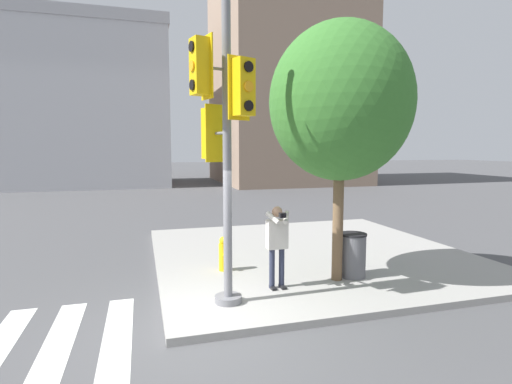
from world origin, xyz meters
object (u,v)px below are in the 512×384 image
traffic_signal_pole (222,129)px  person_photographer (277,240)px  street_tree (341,103)px  trash_bin (353,255)px  fire_hydrant (224,254)px

traffic_signal_pole → person_photographer: bearing=22.5°
street_tree → trash_bin: (0.42, 0.10, -3.18)m
trash_bin → fire_hydrant: bearing=155.2°
trash_bin → person_photographer: bearing=-173.0°
person_photographer → trash_bin: 1.87m
traffic_signal_pole → fire_hydrant: (0.39, 1.89, -2.68)m
traffic_signal_pole → person_photographer: 2.45m
person_photographer → trash_bin: bearing=7.0°
person_photographer → fire_hydrant: (-0.78, 1.41, -0.59)m
traffic_signal_pole → fire_hydrant: bearing=78.3°
street_tree → trash_bin: size_ratio=5.57×
street_tree → traffic_signal_pole: bearing=-166.5°
trash_bin → street_tree: bearing=-166.9°
fire_hydrant → trash_bin: (2.57, -1.18, 0.09)m
traffic_signal_pole → street_tree: bearing=13.5°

